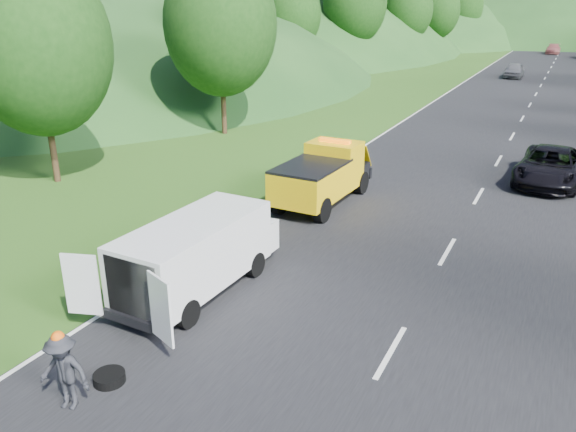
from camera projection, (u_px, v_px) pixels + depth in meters
The scene contains 13 objects.
ground at pixel (306, 286), 15.35m from camera, with size 320.00×320.00×0.00m, color #38661E.
road_surface at pixel (536, 94), 47.54m from camera, with size 14.00×200.00×0.02m, color black.
tree_line_left at pixel (367, 62), 73.46m from camera, with size 14.00×140.00×14.00m, color #234C16, non-canonical shape.
tow_truck at pixel (323, 175), 21.36m from camera, with size 2.23×5.45×2.31m.
white_van at pixel (198, 252), 14.68m from camera, with size 3.15×5.81×2.04m.
woman at pixel (184, 263), 16.70m from camera, with size 0.58×0.42×1.59m, color silver.
child at pixel (220, 286), 15.34m from camera, with size 0.48×0.38×1.00m, color tan.
worker at pixel (70, 407), 10.75m from camera, with size 1.02×0.58×1.57m, color black.
suitcase at pixel (204, 235), 17.96m from camera, with size 0.38×0.21×0.62m, color #5E5A47.
spare_tire at pixel (110, 383), 11.44m from camera, with size 0.64×0.64×0.20m, color black.
passing_suv at pixel (547, 183), 24.14m from camera, with size 2.48×5.37×1.49m, color black.
dist_car_a at pixel (513, 78), 58.05m from camera, with size 1.74×4.33×1.48m, color #57565C.
dist_car_c at pixel (553, 54), 85.26m from camera, with size 1.96×4.83×1.40m, color #934A49.
Camera 1 is at (5.67, -12.45, 7.25)m, focal length 35.00 mm.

